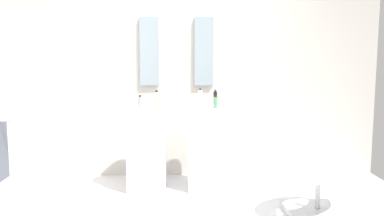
{
  "coord_description": "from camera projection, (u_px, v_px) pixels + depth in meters",
  "views": [
    {
      "loc": [
        0.04,
        -3.12,
        1.4
      ],
      "look_at": [
        0.15,
        0.55,
        0.95
      ],
      "focal_mm": 37.19,
      "sensor_mm": 36.0,
      "label": 1
    }
  ],
  "objects": [
    {
      "name": "rear_partition",
      "position": [
        177.0,
        68.0,
        4.75
      ],
      "size": [
        4.8,
        0.1,
        2.6
      ],
      "primitive_type": "cube",
      "color": "beige",
      "rests_on": "ground_plane"
    },
    {
      "name": "pedestal_sink_left",
      "position": [
        147.0,
        145.0,
        4.3
      ],
      "size": [
        0.47,
        0.47,
        0.99
      ],
      "color": "white",
      "rests_on": "ground_plane"
    },
    {
      "name": "pedestal_sink_right",
      "position": [
        206.0,
        144.0,
        4.32
      ],
      "size": [
        0.47,
        0.47,
        0.99
      ],
      "color": "white",
      "rests_on": "ground_plane"
    },
    {
      "name": "vanity_mirror_left",
      "position": [
        149.0,
        51.0,
        4.64
      ],
      "size": [
        0.22,
        0.03,
        0.79
      ],
      "primitive_type": "cube",
      "color": "#8C9EA8"
    },
    {
      "name": "vanity_mirror_right",
      "position": [
        204.0,
        51.0,
        4.66
      ],
      "size": [
        0.22,
        0.03,
        0.79
      ],
      "primitive_type": "cube",
      "color": "#8C9EA8"
    },
    {
      "name": "lounge_chair",
      "position": [
        318.0,
        177.0,
        3.56
      ],
      "size": [
        1.09,
        1.09,
        0.65
      ],
      "color": "#B7BABF",
      "rests_on": "ground_plane"
    },
    {
      "name": "soap_bottle_clear",
      "position": [
        157.0,
        99.0,
        4.21
      ],
      "size": [
        0.05,
        0.05,
        0.18
      ],
      "color": "silver",
      "rests_on": "pedestal_sink_left"
    },
    {
      "name": "soap_bottle_white",
      "position": [
        200.0,
        98.0,
        4.37
      ],
      "size": [
        0.04,
        0.04,
        0.19
      ],
      "color": "white",
      "rests_on": "pedestal_sink_right"
    },
    {
      "name": "soap_bottle_amber",
      "position": [
        157.0,
        100.0,
        4.3
      ],
      "size": [
        0.06,
        0.06,
        0.16
      ],
      "color": "#C68C38",
      "rests_on": "pedestal_sink_left"
    },
    {
      "name": "soap_bottle_black",
      "position": [
        215.0,
        99.0,
        4.19
      ],
      "size": [
        0.04,
        0.04,
        0.19
      ],
      "color": "black",
      "rests_on": "pedestal_sink_right"
    },
    {
      "name": "soap_bottle_grey",
      "position": [
        140.0,
        102.0,
        4.13
      ],
      "size": [
        0.04,
        0.04,
        0.14
      ],
      "color": "#99999E",
      "rests_on": "pedestal_sink_left"
    },
    {
      "name": "soap_bottle_green",
      "position": [
        216.0,
        102.0,
        4.14
      ],
      "size": [
        0.04,
        0.04,
        0.14
      ],
      "color": "#59996B",
      "rests_on": "pedestal_sink_right"
    }
  ]
}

